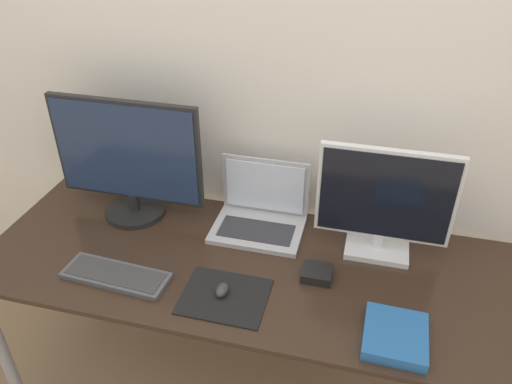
% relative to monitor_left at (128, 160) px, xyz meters
% --- Properties ---
extents(wall_back, '(7.00, 0.05, 2.50)m').
position_rel_monitor_left_xyz_m(wall_back, '(0.50, 0.22, 0.30)').
color(wall_back, silver).
rests_on(wall_back, ground_plane).
extents(desk, '(1.81, 0.66, 0.72)m').
position_rel_monitor_left_xyz_m(desk, '(0.50, -0.17, -0.31)').
color(desk, '#332319').
rests_on(desk, ground_plane).
extents(monitor_left, '(0.55, 0.22, 0.46)m').
position_rel_monitor_left_xyz_m(monitor_left, '(0.00, 0.00, 0.00)').
color(monitor_left, black).
rests_on(monitor_left, desk).
extents(monitor_right, '(0.44, 0.15, 0.39)m').
position_rel_monitor_left_xyz_m(monitor_right, '(0.89, 0.00, -0.03)').
color(monitor_right, silver).
rests_on(monitor_right, desk).
extents(laptop, '(0.32, 0.23, 0.24)m').
position_rel_monitor_left_xyz_m(laptop, '(0.48, 0.04, -0.17)').
color(laptop, '#ADADB2').
rests_on(laptop, desk).
extents(keyboard, '(0.35, 0.14, 0.02)m').
position_rel_monitor_left_xyz_m(keyboard, '(0.10, -0.34, -0.22)').
color(keyboard, '#4C4C51').
rests_on(keyboard, desk).
extents(mousepad, '(0.26, 0.21, 0.00)m').
position_rel_monitor_left_xyz_m(mousepad, '(0.46, -0.34, -0.23)').
color(mousepad, black).
rests_on(mousepad, desk).
extents(mouse, '(0.04, 0.06, 0.03)m').
position_rel_monitor_left_xyz_m(mouse, '(0.45, -0.33, -0.21)').
color(mouse, '#333333').
rests_on(mouse, mousepad).
extents(book, '(0.18, 0.19, 0.03)m').
position_rel_monitor_left_xyz_m(book, '(0.96, -0.38, -0.21)').
color(book, '#235B9E').
rests_on(book, desk).
extents(power_brick, '(0.10, 0.09, 0.03)m').
position_rel_monitor_left_xyz_m(power_brick, '(0.72, -0.18, -0.21)').
color(power_brick, black).
rests_on(power_brick, desk).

